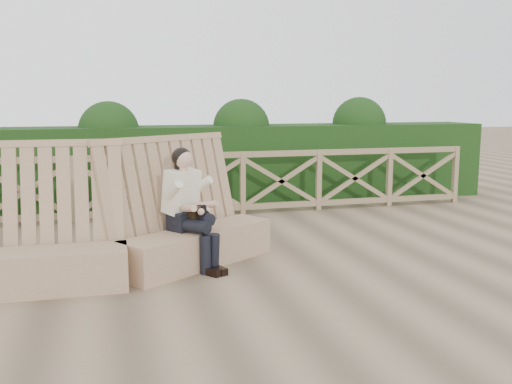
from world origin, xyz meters
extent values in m
plane|color=brown|center=(0.00, 0.00, 0.00)|extent=(60.00, 60.00, 0.00)
cube|color=#82644A|center=(-2.49, 0.05, 0.22)|extent=(2.08, 0.55, 0.44)
cube|color=#82644A|center=(-2.48, 0.32, 0.80)|extent=(2.08, 0.50, 1.56)
cube|color=#82644A|center=(-0.58, 0.59, 0.22)|extent=(2.01, 1.55, 0.44)
cube|color=#82644A|center=(-0.73, 0.81, 0.80)|extent=(1.98, 1.50, 1.56)
cube|color=black|center=(-0.73, 0.61, 0.56)|extent=(0.46, 0.43, 0.23)
cube|color=beige|center=(-0.76, 0.65, 0.91)|extent=(0.51, 0.48, 0.54)
sphere|color=tan|center=(-0.73, 0.61, 1.30)|extent=(0.30, 0.30, 0.22)
sphere|color=black|center=(-0.75, 0.64, 1.32)|extent=(0.33, 0.33, 0.24)
cylinder|color=black|center=(-0.68, 0.38, 0.54)|extent=(0.40, 0.48, 0.15)
cylinder|color=black|center=(-0.56, 0.49, 0.61)|extent=(0.40, 0.48, 0.17)
cylinder|color=black|center=(-0.56, 0.19, 0.22)|extent=(0.17, 0.17, 0.44)
cylinder|color=black|center=(-0.45, 0.24, 0.22)|extent=(0.17, 0.17, 0.44)
cube|color=black|center=(-0.51, 0.11, 0.04)|extent=(0.22, 0.26, 0.08)
cube|color=black|center=(-0.41, 0.15, 0.04)|extent=(0.22, 0.26, 0.08)
cube|color=black|center=(-0.61, 0.47, 0.66)|extent=(0.25, 0.22, 0.14)
cube|color=black|center=(-0.53, 0.32, 0.72)|extent=(0.11, 0.12, 0.12)
cube|color=#7C6448|center=(0.00, 3.50, 1.05)|extent=(10.10, 0.07, 0.10)
cube|color=#7C6448|center=(0.00, 3.50, 0.12)|extent=(10.10, 0.07, 0.10)
cube|color=black|center=(0.00, 4.70, 0.75)|extent=(12.00, 1.20, 1.50)
camera|label=1|loc=(-1.71, -6.10, 2.00)|focal=40.00mm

